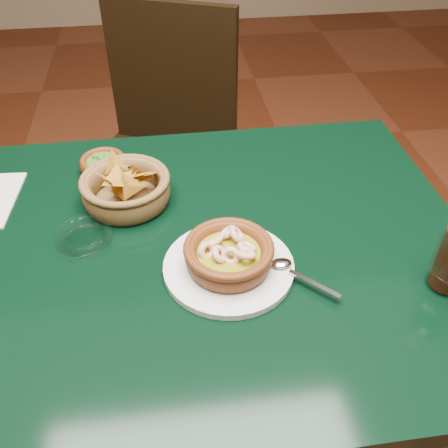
{
  "coord_description": "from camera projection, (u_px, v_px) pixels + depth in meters",
  "views": [
    {
      "loc": [
        0.05,
        -0.67,
        1.37
      ],
      "look_at": [
        0.14,
        -0.02,
        0.81
      ],
      "focal_mm": 40.0,
      "sensor_mm": 36.0,
      "label": 1
    }
  ],
  "objects": [
    {
      "name": "ground",
      "position": [
        173.0,
        446.0,
        1.38
      ],
      "size": [
        7.0,
        7.0,
        0.0
      ],
      "primitive_type": "plane",
      "color": "#471C0C",
      "rests_on": "ground"
    },
    {
      "name": "dining_table",
      "position": [
        151.0,
        287.0,
        0.96
      ],
      "size": [
        1.2,
        0.8,
        0.75
      ],
      "color": "black",
      "rests_on": "ground"
    },
    {
      "name": "dining_chair",
      "position": [
        163.0,
        151.0,
        1.59
      ],
      "size": [
        0.57,
        0.57,
        0.94
      ],
      "color": "black",
      "rests_on": "ground"
    },
    {
      "name": "shrimp_plate",
      "position": [
        229.0,
        257.0,
        0.84
      ],
      "size": [
        0.28,
        0.22,
        0.07
      ],
      "color": "silver",
      "rests_on": "dining_table"
    },
    {
      "name": "chip_basket",
      "position": [
        126.0,
        189.0,
        0.98
      ],
      "size": [
        0.21,
        0.21,
        0.12
      ],
      "color": "brown",
      "rests_on": "dining_table"
    },
    {
      "name": "guacamole_ramekin",
      "position": [
        103.0,
        164.0,
        1.07
      ],
      "size": [
        0.12,
        0.12,
        0.04
      ],
      "color": "#52240C",
      "rests_on": "dining_table"
    },
    {
      "name": "glass_ashtray",
      "position": [
        84.0,
        237.0,
        0.9
      ],
      "size": [
        0.11,
        0.11,
        0.03
      ],
      "color": "white",
      "rests_on": "dining_table"
    }
  ]
}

